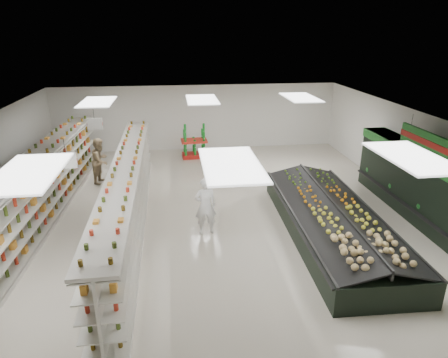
{
  "coord_description": "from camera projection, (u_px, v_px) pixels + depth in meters",
  "views": [
    {
      "loc": [
        -1.13,
        -11.73,
        5.81
      ],
      "look_at": [
        0.43,
        0.5,
        1.12
      ],
      "focal_mm": 32.0,
      "sensor_mm": 36.0,
      "label": 1
    }
  ],
  "objects": [
    {
      "name": "floor",
      "position": [
        213.0,
        217.0,
        13.08
      ],
      "size": [
        16.0,
        16.0,
        0.0
      ],
      "primitive_type": "plane",
      "color": "beige",
      "rests_on": "ground"
    },
    {
      "name": "ceiling",
      "position": [
        212.0,
        121.0,
        11.94
      ],
      "size": [
        14.0,
        16.0,
        0.02
      ],
      "primitive_type": "cube",
      "color": "white",
      "rests_on": "wall_back"
    },
    {
      "name": "wall_back",
      "position": [
        197.0,
        118.0,
        19.93
      ],
      "size": [
        14.0,
        0.02,
        3.2
      ],
      "primitive_type": "cube",
      "color": "white",
      "rests_on": "floor"
    },
    {
      "name": "wall_right",
      "position": [
        421.0,
        162.0,
        13.34
      ],
      "size": [
        0.02,
        16.0,
        3.2
      ],
      "primitive_type": "cube",
      "color": "white",
      "rests_on": "floor"
    },
    {
      "name": "produce_wall_case",
      "position": [
        433.0,
        189.0,
        12.02
      ],
      "size": [
        0.93,
        8.0,
        2.2
      ],
      "color": "black",
      "rests_on": "floor"
    },
    {
      "name": "aisle_sign_near",
      "position": [
        66.0,
        161.0,
        9.8
      ],
      "size": [
        0.52,
        0.06,
        0.75
      ],
      "color": "white",
      "rests_on": "ceiling"
    },
    {
      "name": "aisle_sign_far",
      "position": [
        95.0,
        124.0,
        13.5
      ],
      "size": [
        0.52,
        0.06,
        0.75
      ],
      "color": "white",
      "rests_on": "ceiling"
    },
    {
      "name": "hortifruti_banner",
      "position": [
        433.0,
        145.0,
        11.48
      ],
      "size": [
        0.12,
        3.2,
        0.95
      ],
      "color": "#1E7123",
      "rests_on": "ceiling"
    },
    {
      "name": "gondola_left",
      "position": [
        35.0,
        197.0,
        12.11
      ],
      "size": [
        1.44,
        12.43,
        2.15
      ],
      "rotation": [
        0.0,
        0.0,
        -0.04
      ],
      "color": "silver",
      "rests_on": "floor"
    },
    {
      "name": "gondola_center",
      "position": [
        129.0,
        198.0,
        12.21
      ],
      "size": [
        0.96,
        11.58,
        2.01
      ],
      "rotation": [
        0.0,
        0.0,
        0.01
      ],
      "color": "silver",
      "rests_on": "floor"
    },
    {
      "name": "produce_island",
      "position": [
        332.0,
        220.0,
        11.78
      ],
      "size": [
        2.8,
        7.22,
        1.07
      ],
      "rotation": [
        0.0,
        0.0,
        -0.03
      ],
      "color": "black",
      "rests_on": "floor"
    },
    {
      "name": "soda_endcap",
      "position": [
        194.0,
        142.0,
        18.84
      ],
      "size": [
        1.24,
        0.88,
        1.53
      ],
      "rotation": [
        0.0,
        0.0,
        0.05
      ],
      "color": "#AA1913",
      "rests_on": "floor"
    },
    {
      "name": "shopper_main",
      "position": [
        205.0,
        206.0,
        11.75
      ],
      "size": [
        0.69,
        0.5,
        1.78
      ],
      "primitive_type": "imported",
      "rotation": [
        0.0,
        0.0,
        3.26
      ],
      "color": "silver",
      "rests_on": "floor"
    },
    {
      "name": "shopper_background",
      "position": [
        100.0,
        161.0,
        15.72
      ],
      "size": [
        0.78,
        1.0,
        1.81
      ],
      "primitive_type": "imported",
      "rotation": [
        0.0,
        0.0,
        1.27
      ],
      "color": "tan",
      "rests_on": "floor"
    }
  ]
}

